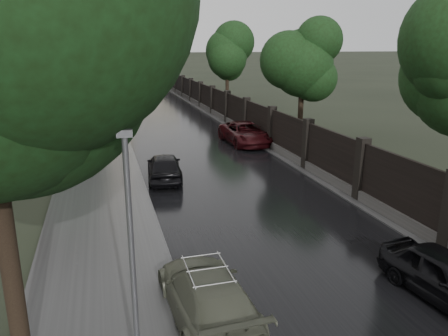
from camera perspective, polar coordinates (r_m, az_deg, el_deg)
road at (r=195.49m, az=-14.58°, el=13.43°), size 8.00×420.00×0.02m
sidewalk_left at (r=195.40m, az=-16.39°, el=13.32°), size 4.00×420.00×0.16m
verge_right at (r=195.73m, az=-12.93°, el=13.54°), size 3.00×420.00×0.08m
fence_right at (r=39.09m, az=-0.40°, el=7.90°), size 0.45×75.72×2.70m
tree_left_far at (r=35.39m, az=-20.08°, el=13.03°), size 4.25×4.25×7.39m
tree_right_b at (r=30.37m, az=10.23°, el=12.86°), size 4.08×4.08×7.01m
tree_right_c at (r=47.21m, az=0.42°, el=14.06°), size 4.08×4.08×7.01m
lamp_post at (r=7.75m, az=-11.81°, el=-13.08°), size 0.25×0.12×5.11m
traffic_light at (r=30.59m, az=-13.18°, el=7.91°), size 0.16×0.32×4.00m
volga_sedan at (r=10.79m, az=-2.13°, el=-16.28°), size 2.01×4.53×1.29m
hatchback_left at (r=21.34m, az=-7.80°, el=0.17°), size 2.01×4.13×1.36m
car_right_near at (r=12.85m, az=27.08°, el=-12.55°), size 1.92×3.93×1.29m
car_right_far at (r=29.08m, az=2.75°, el=4.56°), size 2.59×5.26×1.44m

